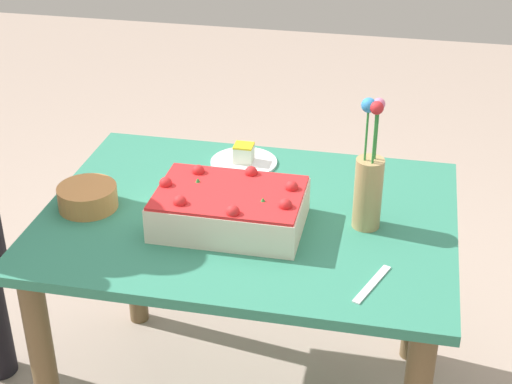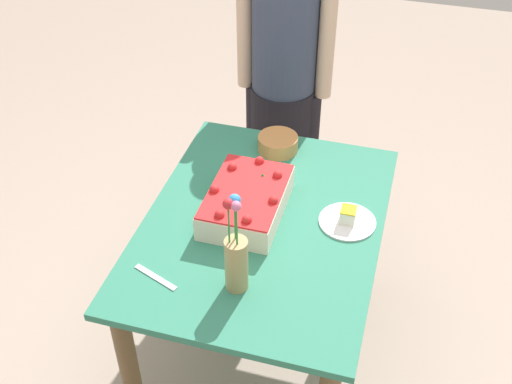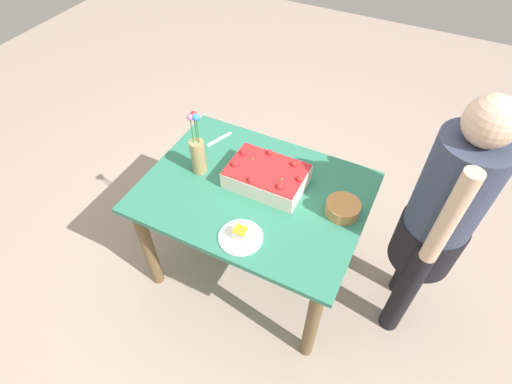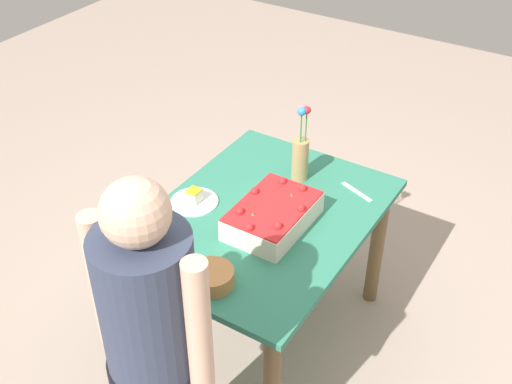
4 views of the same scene
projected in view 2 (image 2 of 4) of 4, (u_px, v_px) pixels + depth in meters
The scene contains 8 objects.
ground_plane at pixel (262, 344), 2.85m from camera, with size 8.00×8.00×0.00m, color tan.
dining_table at pixel (263, 247), 2.46m from camera, with size 1.16×0.87×0.74m.
sheet_cake at pixel (247, 201), 2.39m from camera, with size 0.40×0.27×0.13m.
serving_plate_with_slice at pixel (347, 219), 2.37m from camera, with size 0.21×0.21×0.07m.
cake_knife at pixel (156, 277), 2.16m from camera, with size 0.18×0.02×0.00m, color silver.
flower_vase at pixel (235, 258), 2.05m from camera, with size 0.08×0.08×0.38m.
fruit_bowl at pixel (278, 143), 2.71m from camera, with size 0.17×0.17×0.07m, color #C07E44.
person_standing at pixel (284, 76), 2.99m from camera, with size 0.31×0.45×1.49m.
Camera 2 is at (-1.71, -0.46, 2.34)m, focal length 45.00 mm.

